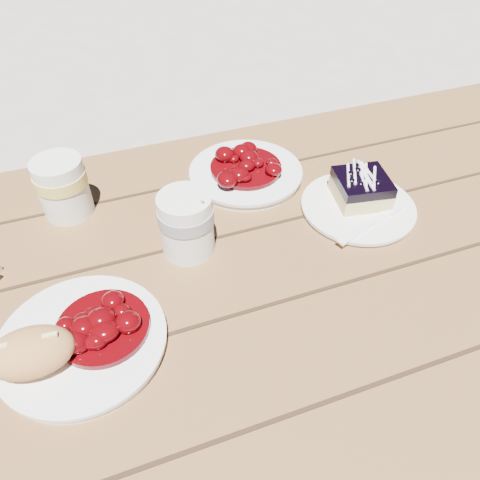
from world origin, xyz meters
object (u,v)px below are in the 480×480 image
object	(u,v)px
bread_roll	(31,352)
coffee_cup	(187,224)
dessert_plate	(358,207)
second_cup	(63,187)
second_plate	(246,174)
blueberry_cake	(361,188)
main_plate	(83,343)
picnic_table	(286,318)

from	to	relation	value
bread_roll	coffee_cup	bearing A→B (deg)	32.74
dessert_plate	second_cup	size ratio (longest dim) A/B	1.86
second_plate	blueberry_cake	bearing A→B (deg)	-41.80
second_cup	main_plate	bearing A→B (deg)	-91.89
main_plate	coffee_cup	size ratio (longest dim) A/B	2.08
bread_roll	second_cup	world-z (taller)	second_cup
picnic_table	second_cup	size ratio (longest dim) A/B	19.27
bread_roll	second_cup	distance (m)	0.32
second_plate	second_cup	distance (m)	0.33
main_plate	blueberry_cake	distance (m)	0.52
picnic_table	blueberry_cake	bearing A→B (deg)	25.93
dessert_plate	second_cup	xyz separation A→B (m)	(-0.48, 0.17, 0.05)
main_plate	blueberry_cake	xyz separation A→B (m)	(0.50, 0.14, 0.03)
coffee_cup	blueberry_cake	bearing A→B (deg)	1.38
bread_roll	second_plate	distance (m)	0.50
main_plate	bread_roll	size ratio (longest dim) A/B	2.07
blueberry_cake	second_cup	size ratio (longest dim) A/B	0.97
main_plate	second_plate	world-z (taller)	same
picnic_table	coffee_cup	bearing A→B (deg)	154.34
picnic_table	second_cup	xyz separation A→B (m)	(-0.32, 0.23, 0.21)
picnic_table	bread_roll	bearing A→B (deg)	-168.42
picnic_table	dessert_plate	distance (m)	0.24
coffee_cup	second_plate	distance (m)	0.22
bread_roll	dessert_plate	world-z (taller)	bread_roll
dessert_plate	second_plate	world-z (taller)	second_plate
dessert_plate	coffee_cup	world-z (taller)	coffee_cup
main_plate	coffee_cup	world-z (taller)	coffee_cup
bread_roll	blueberry_cake	distance (m)	0.57
main_plate	dessert_plate	xyz separation A→B (m)	(0.49, 0.12, -0.00)
picnic_table	blueberry_cake	xyz separation A→B (m)	(0.16, 0.08, 0.20)
blueberry_cake	second_cup	xyz separation A→B (m)	(-0.49, 0.15, 0.02)
picnic_table	main_plate	xyz separation A→B (m)	(-0.33, -0.06, 0.17)
dessert_plate	second_cup	bearing A→B (deg)	160.47
dessert_plate	blueberry_cake	size ratio (longest dim) A/B	1.91
main_plate	dessert_plate	size ratio (longest dim) A/B	1.12
main_plate	second_plate	xyz separation A→B (m)	(0.33, 0.28, 0.00)
main_plate	second_cup	bearing A→B (deg)	88.11
main_plate	picnic_table	bearing A→B (deg)	10.13
dessert_plate	blueberry_cake	bearing A→B (deg)	56.31
second_plate	second_cup	xyz separation A→B (m)	(-0.33, 0.01, 0.04)
picnic_table	dessert_plate	bearing A→B (deg)	22.81
bread_roll	blueberry_cake	world-z (taller)	bread_roll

